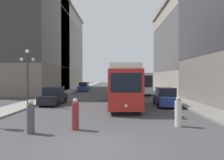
% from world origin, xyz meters
% --- Properties ---
extents(ground_plane, '(200.00, 200.00, 0.00)m').
position_xyz_m(ground_plane, '(0.00, 0.00, 0.00)').
color(ground_plane, '#424244').
extents(sidewalk_left, '(2.51, 120.00, 0.15)m').
position_xyz_m(sidewalk_left, '(-8.23, 40.00, 0.07)').
color(sidewalk_left, gray).
rests_on(sidewalk_left, ground).
extents(sidewalk_right, '(2.51, 120.00, 0.15)m').
position_xyz_m(sidewalk_right, '(8.23, 40.00, 0.07)').
color(sidewalk_right, gray).
rests_on(sidewalk_right, ground).
extents(streetcar, '(2.71, 13.37, 3.89)m').
position_xyz_m(streetcar, '(1.50, 12.62, 2.10)').
color(streetcar, black).
rests_on(streetcar, ground).
extents(transit_bus, '(3.07, 12.99, 3.45)m').
position_xyz_m(transit_bus, '(4.68, 27.06, 1.95)').
color(transit_bus, black).
rests_on(transit_bus, ground).
extents(parked_car_left_near, '(1.90, 4.86, 1.82)m').
position_xyz_m(parked_car_left_near, '(-5.68, 31.93, 0.84)').
color(parked_car_left_near, black).
rests_on(parked_car_left_near, ground).
extents(parked_car_left_mid, '(1.90, 4.62, 1.82)m').
position_xyz_m(parked_car_left_mid, '(-5.68, 12.46, 0.84)').
color(parked_car_left_mid, black).
rests_on(parked_car_left_mid, ground).
extents(parked_car_right_far, '(2.09, 4.69, 1.82)m').
position_xyz_m(parked_car_right_far, '(5.68, 11.58, 0.84)').
color(parked_car_right_far, black).
rests_on(parked_car_right_far, ground).
extents(pedestrian_crossing_near, '(0.38, 0.38, 1.70)m').
position_xyz_m(pedestrian_crossing_near, '(-1.37, 2.53, 0.79)').
color(pedestrian_crossing_near, maroon).
rests_on(pedestrian_crossing_near, ground).
extents(pedestrian_crossing_far, '(0.38, 0.38, 1.70)m').
position_xyz_m(pedestrian_crossing_far, '(-3.48, 1.78, 0.79)').
color(pedestrian_crossing_far, '#4C4C56').
rests_on(pedestrian_crossing_far, ground).
extents(pedestrian_on_sidewalk, '(0.39, 0.39, 1.72)m').
position_xyz_m(pedestrian_on_sidewalk, '(4.40, 3.36, 0.80)').
color(pedestrian_on_sidewalk, beige).
rests_on(pedestrian_on_sidewalk, ground).
extents(lamp_post_left_near, '(1.41, 0.36, 5.30)m').
position_xyz_m(lamp_post_left_near, '(-7.58, 10.62, 3.64)').
color(lamp_post_left_near, '#333338').
rests_on(lamp_post_left_near, sidewalk_left).
extents(building_left_corner, '(13.49, 24.55, 19.71)m').
position_xyz_m(building_left_corner, '(-15.94, 41.05, 10.13)').
color(building_left_corner, '#A89E8E').
rests_on(building_left_corner, ground).
extents(building_left_midblock, '(13.59, 17.25, 19.86)m').
position_xyz_m(building_left_midblock, '(-15.98, 27.60, 10.21)').
color(building_left_midblock, slate).
rests_on(building_left_midblock, ground).
extents(building_right_corner, '(15.85, 18.84, 15.97)m').
position_xyz_m(building_right_corner, '(17.11, 28.73, 8.19)').
color(building_right_corner, '#A89E8E').
rests_on(building_right_corner, ground).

